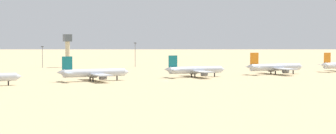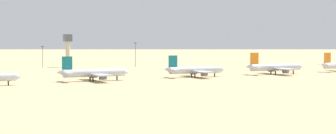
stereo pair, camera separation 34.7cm
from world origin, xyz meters
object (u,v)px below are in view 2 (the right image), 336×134
parked_jet_teal_3 (195,70)px  parked_jet_orange_4 (275,67)px  control_tower (68,47)px  parked_jet_teal_2 (94,73)px  light_pole_east (43,55)px  light_pole_mid (135,53)px

parked_jet_teal_3 → parked_jet_orange_4: (52.52, -3.24, 0.27)m
control_tower → parked_jet_teal_2: bearing=-105.0°
parked_jet_teal_2 → parked_jet_teal_3: 57.67m
control_tower → light_pole_east: (-18.25, 0.84, -5.45)m
light_pole_mid → parked_jet_orange_4: bearing=-74.9°
control_tower → light_pole_mid: bearing=-25.6°
parked_jet_teal_3 → light_pole_east: size_ratio=2.39×
light_pole_mid → light_pole_east: size_ratio=1.16×
light_pole_mid → light_pole_east: 65.49m
parked_jet_teal_2 → light_pole_mid: size_ratio=2.13×
control_tower → light_pole_mid: (43.55, -20.82, -4.21)m
parked_jet_teal_2 → light_pole_mid: (78.84, 111.32, 5.94)m
control_tower → light_pole_east: control_tower is taller
light_pole_mid → control_tower: bearing=154.4°
parked_jet_orange_4 → parked_jet_teal_2: bearing=-174.8°
parked_jet_teal_2 → parked_jet_orange_4: 110.28m
light_pole_mid → light_pole_east: (-61.79, 21.67, -1.25)m
parked_jet_teal_2 → control_tower: 137.15m
parked_jet_teal_3 → light_pole_mid: 115.26m
parked_jet_teal_2 → parked_jet_orange_4: parked_jet_orange_4 is taller
parked_jet_teal_2 → parked_jet_teal_3: parked_jet_teal_2 is taller
parked_jet_teal_3 → light_pole_east: 140.86m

